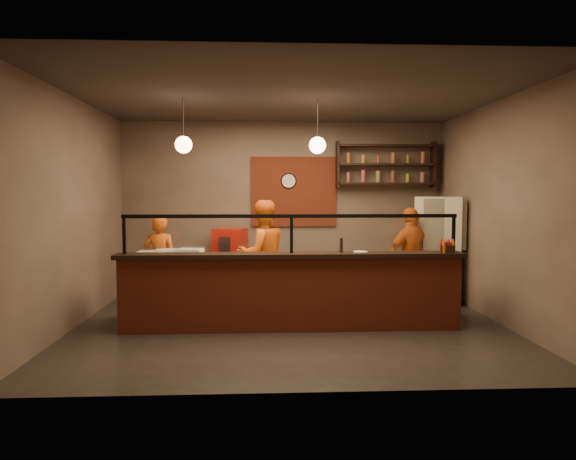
{
  "coord_description": "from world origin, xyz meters",
  "views": [
    {
      "loc": [
        -0.38,
        -7.16,
        1.85
      ],
      "look_at": [
        -0.02,
        0.3,
        1.33
      ],
      "focal_mm": 32.0,
      "sensor_mm": 36.0,
      "label": 1
    }
  ],
  "objects": [
    {
      "name": "worktop",
      "position": [
        0.0,
        0.2,
        0.88
      ],
      "size": [
        4.6,
        0.75,
        0.05
      ],
      "primitive_type": "cube",
      "color": "silver",
      "rests_on": "worktop_cabinet"
    },
    {
      "name": "condiment_caddy",
      "position": [
        2.13,
        -0.34,
        1.11
      ],
      "size": [
        0.21,
        0.18,
        0.1
      ],
      "primitive_type": "cube",
      "rotation": [
        0.0,
        0.0,
        -0.2
      ],
      "color": "black",
      "rests_on": "counter_ledge"
    },
    {
      "name": "wall_back",
      "position": [
        0.0,
        2.5,
        1.6
      ],
      "size": [
        6.0,
        0.0,
        6.0
      ],
      "primitive_type": "plane",
      "rotation": [
        1.57,
        0.0,
        0.0
      ],
      "color": "#725E54",
      "rests_on": "floor"
    },
    {
      "name": "wall_clock",
      "position": [
        0.1,
        2.46,
        2.1
      ],
      "size": [
        0.3,
        0.04,
        0.3
      ],
      "primitive_type": "cylinder",
      "rotation": [
        1.57,
        0.0,
        0.0
      ],
      "color": "black",
      "rests_on": "wall_back"
    },
    {
      "name": "fridge",
      "position": [
        2.6,
        1.45,
        0.9
      ],
      "size": [
        0.94,
        0.9,
        1.81
      ],
      "primitive_type": "cube",
      "rotation": [
        0.0,
        0.0,
        -0.32
      ],
      "color": "beige",
      "rests_on": "floor"
    },
    {
      "name": "wall_right",
      "position": [
        3.0,
        0.0,
        1.6
      ],
      "size": [
        0.0,
        5.0,
        5.0
      ],
      "primitive_type": "plane",
      "rotation": [
        1.57,
        0.0,
        -1.57
      ],
      "color": "#725E54",
      "rests_on": "floor"
    },
    {
      "name": "pepper_mill",
      "position": [
        0.68,
        -0.26,
        1.16
      ],
      "size": [
        0.06,
        0.06,
        0.2
      ],
      "primitive_type": "cylinder",
      "rotation": [
        0.0,
        0.0,
        -0.4
      ],
      "color": "black",
      "rests_on": "counter_ledge"
    },
    {
      "name": "floor",
      "position": [
        0.0,
        0.0,
        0.0
      ],
      "size": [
        6.0,
        6.0,
        0.0
      ],
      "primitive_type": "plane",
      "color": "black",
      "rests_on": "ground"
    },
    {
      "name": "red_cooler",
      "position": [
        -0.98,
        2.15,
        0.62
      ],
      "size": [
        0.64,
        0.61,
        1.23
      ],
      "primitive_type": "cube",
      "rotation": [
        0.0,
        0.0,
        -0.27
      ],
      "color": "#AE150B",
      "rests_on": "floor"
    },
    {
      "name": "prep_tub_b",
      "position": [
        -1.77,
        0.28,
        0.98
      ],
      "size": [
        0.38,
        0.34,
        0.16
      ],
      "primitive_type": "cube",
      "rotation": [
        0.0,
        0.0,
        0.35
      ],
      "color": "silver",
      "rests_on": "worktop"
    },
    {
      "name": "cook_mid",
      "position": [
        -0.4,
        1.12,
        0.88
      ],
      "size": [
        1.04,
        0.93,
        1.76
      ],
      "primitive_type": "imported",
      "rotation": [
        0.0,
        0.0,
        3.52
      ],
      "color": "orange",
      "rests_on": "floor"
    },
    {
      "name": "prep_tub_a",
      "position": [
        -1.43,
        0.22,
        0.99
      ],
      "size": [
        0.38,
        0.33,
        0.17
      ],
      "primitive_type": "cube",
      "rotation": [
        0.0,
        0.0,
        -0.18
      ],
      "color": "silver",
      "rests_on": "worktop"
    },
    {
      "name": "pizza_dough",
      "position": [
        -0.52,
        0.11,
        0.91
      ],
      "size": [
        0.64,
        0.64,
        0.01
      ],
      "primitive_type": "cylinder",
      "rotation": [
        0.0,
        0.0,
        0.31
      ],
      "color": "beige",
      "rests_on": "worktop"
    },
    {
      "name": "sneeze_guard",
      "position": [
        0.0,
        -0.3,
        1.37
      ],
      "size": [
        4.5,
        0.05,
        0.52
      ],
      "color": "white",
      "rests_on": "counter_ledge"
    },
    {
      "name": "counter_ledge",
      "position": [
        0.0,
        -0.3,
        1.03
      ],
      "size": [
        4.7,
        0.37,
        0.06
      ],
      "primitive_type": "cube",
      "color": "black",
      "rests_on": "service_counter"
    },
    {
      "name": "wall_shelving",
      "position": [
        1.9,
        2.32,
        2.4
      ],
      "size": [
        1.84,
        0.28,
        0.85
      ],
      "color": "black",
      "rests_on": "wall_back"
    },
    {
      "name": "wall_left",
      "position": [
        -3.0,
        0.0,
        1.6
      ],
      "size": [
        0.0,
        5.0,
        5.0
      ],
      "primitive_type": "plane",
      "rotation": [
        1.57,
        0.0,
        1.57
      ],
      "color": "#725E54",
      "rests_on": "floor"
    },
    {
      "name": "worktop_cabinet",
      "position": [
        0.0,
        0.2,
        0.42
      ],
      "size": [
        4.6,
        0.75,
        0.85
      ],
      "primitive_type": "cube",
      "color": "gray",
      "rests_on": "floor"
    },
    {
      "name": "small_plate",
      "position": [
        0.95,
        -0.25,
        1.07
      ],
      "size": [
        0.22,
        0.22,
        0.01
      ],
      "primitive_type": "cylinder",
      "rotation": [
        0.0,
        0.0,
        0.15
      ],
      "color": "silver",
      "rests_on": "counter_ledge"
    },
    {
      "name": "pendant_left",
      "position": [
        -1.5,
        0.2,
        2.55
      ],
      "size": [
        0.24,
        0.24,
        0.77
      ],
      "color": "black",
      "rests_on": "ceiling"
    },
    {
      "name": "prep_tub_c",
      "position": [
        -2.02,
        0.18,
        0.97
      ],
      "size": [
        0.29,
        0.24,
        0.14
      ],
      "primitive_type": "cube",
      "rotation": [
        0.0,
        0.0,
        0.02
      ],
      "color": "silver",
      "rests_on": "worktop"
    },
    {
      "name": "brick_patch",
      "position": [
        0.2,
        2.47,
        1.9
      ],
      "size": [
        1.6,
        0.04,
        1.3
      ],
      "primitive_type": "cube",
      "color": "#983821",
      "rests_on": "wall_back"
    },
    {
      "name": "ceiling",
      "position": [
        0.0,
        0.0,
        3.2
      ],
      "size": [
        6.0,
        6.0,
        0.0
      ],
      "primitive_type": "plane",
      "rotation": [
        3.14,
        0.0,
        0.0
      ],
      "color": "#3B342E",
      "rests_on": "wall_back"
    },
    {
      "name": "cook_left",
      "position": [
        -2.05,
        1.19,
        0.76
      ],
      "size": [
        0.61,
        0.45,
        1.52
      ],
      "primitive_type": "imported",
      "rotation": [
        0.0,
        0.0,
        2.97
      ],
      "color": "#D65814",
      "rests_on": "floor"
    },
    {
      "name": "pendant_right",
      "position": [
        0.4,
        0.2,
        2.55
      ],
      "size": [
        0.24,
        0.24,
        0.77
      ],
      "color": "black",
      "rests_on": "ceiling"
    },
    {
      "name": "rolling_pin",
      "position": [
        -0.56,
        0.18,
        0.93
      ],
      "size": [
        0.4,
        0.19,
        0.07
      ],
      "primitive_type": "cylinder",
      "rotation": [
        0.0,
        1.57,
        0.32
      ],
      "color": "yellow",
      "rests_on": "worktop"
    },
    {
      "name": "wall_front",
      "position": [
        0.0,
        -2.5,
        1.6
      ],
      "size": [
        6.0,
        0.0,
        6.0
      ],
      "primitive_type": "plane",
      "rotation": [
        -1.57,
        0.0,
        0.0
      ],
      "color": "#725E54",
      "rests_on": "floor"
    },
    {
      "name": "service_counter",
      "position": [
        0.0,
        -0.3,
        0.5
      ],
      "size": [
        4.6,
        0.25,
        1.0
      ],
      "primitive_type": "cube",
      "color": "#983821",
      "rests_on": "floor"
    },
    {
      "name": "cook_right",
      "position": [
        2.05,
        1.09,
        0.82
      ],
      "size": [
        1.04,
        0.74,
        1.64
      ],
      "primitive_type": "imported",
      "rotation": [
        0.0,
        0.0,
        3.54
      ],
      "color": "#C65512",
      "rests_on": "floor"
    }
  ]
}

